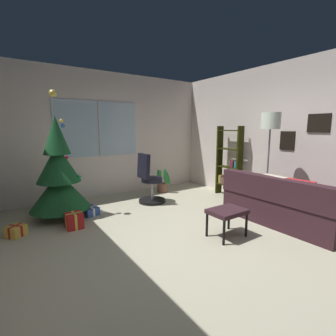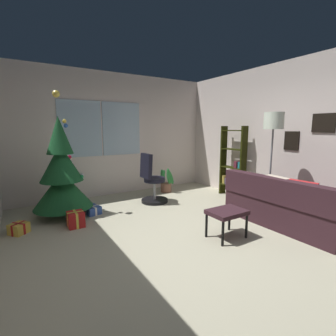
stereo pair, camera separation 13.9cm
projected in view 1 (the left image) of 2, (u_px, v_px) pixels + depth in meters
The scene contains 14 objects.
ground_plane at pixel (198, 244), 3.41m from camera, with size 4.68×6.01×0.10m, color #B6B195.
wall_back_with_windows at pixel (111, 135), 5.66m from camera, with size 4.68×0.12×2.79m.
wall_right_with_frames at pixel (298, 137), 4.50m from camera, with size 0.12×6.01×2.79m.
couch at pixel (296, 206), 4.02m from camera, with size 1.62×1.87×0.81m.
footstool at pixel (227, 213), 3.49m from camera, with size 0.52×0.39×0.41m.
holiday_tree at pixel (59, 176), 4.20m from camera, with size 1.00×1.00×2.18m.
gift_box_red at pixel (74, 221), 3.83m from camera, with size 0.25×0.26×0.25m.
gift_box_green at pixel (73, 203), 4.84m from camera, with size 0.22×0.36×0.17m.
gift_box_gold at pixel (16, 231), 3.55m from camera, with size 0.31×0.31×0.17m.
gift_box_blue at pixel (90, 211), 4.42m from camera, with size 0.30×0.35×0.15m.
office_chair at pixel (150, 183), 5.10m from camera, with size 0.56×0.56×1.04m.
bookshelf at pixel (229, 165), 5.59m from camera, with size 0.18×0.64×1.60m.
floor_lamp at pixel (270, 130), 4.20m from camera, with size 0.32×0.32×1.82m.
potted_plant at pixel (163, 182), 5.95m from camera, with size 0.35×0.38×0.62m.
Camera 1 is at (-2.15, -2.40, 1.55)m, focal length 26.12 mm.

